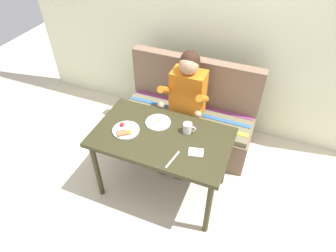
{
  "coord_description": "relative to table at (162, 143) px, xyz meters",
  "views": [
    {
      "loc": [
        0.74,
        -1.69,
        2.47
      ],
      "look_at": [
        0.0,
        0.15,
        0.72
      ],
      "focal_mm": 31.31,
      "sensor_mm": 36.0,
      "label": 1
    }
  ],
  "objects": [
    {
      "name": "plate_breakfast",
      "position": [
        -0.32,
        -0.07,
        0.09
      ],
      "size": [
        0.24,
        0.24,
        0.05
      ],
      "color": "white",
      "rests_on": "table"
    },
    {
      "name": "back_wall",
      "position": [
        0.0,
        1.27,
        0.65
      ],
      "size": [
        4.4,
        0.1,
        2.6
      ],
      "primitive_type": "cube",
      "color": "beige",
      "rests_on": "ground"
    },
    {
      "name": "table",
      "position": [
        0.0,
        0.0,
        0.0
      ],
      "size": [
        1.2,
        0.7,
        0.73
      ],
      "color": "#302E19",
      "rests_on": "ground"
    },
    {
      "name": "coffee_mug",
      "position": [
        0.19,
        0.13,
        0.13
      ],
      "size": [
        0.12,
        0.08,
        0.09
      ],
      "color": "white",
      "rests_on": "table"
    },
    {
      "name": "ground_plane",
      "position": [
        0.0,
        0.0,
        -0.65
      ],
      "size": [
        8.0,
        8.0,
        0.0
      ],
      "primitive_type": "plane",
      "color": "beige"
    },
    {
      "name": "knife",
      "position": [
        0.19,
        -0.22,
        0.08
      ],
      "size": [
        0.05,
        0.2,
        0.0
      ],
      "primitive_type": "cube",
      "rotation": [
        0.0,
        0.0,
        -0.18
      ],
      "color": "silver",
      "rests_on": "table"
    },
    {
      "name": "napkin",
      "position": [
        0.34,
        -0.08,
        0.09
      ],
      "size": [
        0.14,
        0.12,
        0.01
      ],
      "primitive_type": "cube",
      "rotation": [
        0.0,
        0.0,
        0.22
      ],
      "color": "silver",
      "rests_on": "table"
    },
    {
      "name": "person",
      "position": [
        0.01,
        0.59,
        0.09
      ],
      "size": [
        0.45,
        0.61,
        1.21
      ],
      "color": "orange",
      "rests_on": "ground"
    },
    {
      "name": "couch",
      "position": [
        0.0,
        0.76,
        -0.32
      ],
      "size": [
        1.44,
        0.56,
        1.0
      ],
      "color": "#785E4A",
      "rests_on": "ground"
    },
    {
      "name": "plate_eggs",
      "position": [
        -0.09,
        0.14,
        0.09
      ],
      "size": [
        0.23,
        0.23,
        0.04
      ],
      "color": "white",
      "rests_on": "table"
    }
  ]
}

